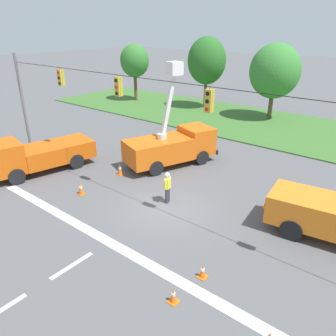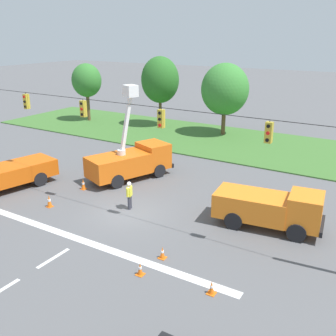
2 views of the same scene
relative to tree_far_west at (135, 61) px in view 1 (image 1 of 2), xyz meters
name	(u,v)px [view 1 (image 1 of 2)]	position (x,y,z in m)	size (l,w,h in m)	color
ground_plane	(164,207)	(19.60, -18.32, -4.87)	(200.00, 200.00, 0.00)	#565659
grass_verge	(287,129)	(19.60, -0.32, -4.82)	(56.00, 12.00, 0.10)	#3D6B2D
lane_markings	(82,259)	(19.60, -23.69, -4.86)	(17.60, 15.25, 0.01)	silver
signal_gantry	(163,124)	(19.57, -18.32, -0.29)	(26.20, 0.33, 7.20)	slate
tree_far_west	(135,61)	(0.00, 0.00, 0.00)	(3.61, 3.35, 6.86)	brown
tree_west	(207,61)	(9.00, 2.09, 0.40)	(4.29, 4.01, 7.83)	brown
tree_centre	(275,71)	(16.81, 2.11, -0.08)	(4.87, 4.79, 7.42)	brown
utility_truck_bucket_lift	(172,145)	(16.28, -13.38, -3.45)	(4.51, 6.78, 6.84)	orange
utility_truck_support_far	(37,155)	(10.14, -19.86, -3.68)	(3.84, 7.11, 2.37)	#D6560F
road_worker	(168,186)	(19.39, -17.76, -3.87)	(0.33, 0.63, 1.77)	#383842
traffic_cone_foreground_left	(203,271)	(24.08, -21.47, -4.57)	(0.36, 0.36, 0.62)	orange
traffic_cone_foreground_right	(173,295)	(23.96, -23.14, -4.57)	(0.36, 0.36, 0.62)	orange
traffic_cone_mid_left	(120,169)	(14.75, -16.89, -4.49)	(0.36, 0.36, 0.76)	orange
traffic_cone_mid_right	(267,202)	(23.88, -15.01, -4.49)	(0.36, 0.36, 0.76)	orange
traffic_cone_near_bucket	(81,188)	(14.96, -20.15, -4.48)	(0.36, 0.36, 0.78)	orange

